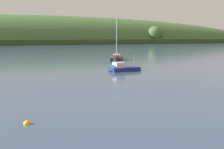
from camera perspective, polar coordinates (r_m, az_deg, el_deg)
name	(u,v)px	position (r m, az deg, el deg)	size (l,w,h in m)	color
far_shoreline_hill	(34,43)	(236.49, -15.25, 6.01)	(569.51, 86.16, 45.15)	#314A21
sailboat_near_mooring	(117,60)	(74.37, 0.92, 3.00)	(6.23, 8.97, 12.28)	#232328
fishing_boat_moored	(121,69)	(51.65, 1.85, 1.06)	(6.33, 3.18, 3.70)	navy
mooring_buoy_off_fishing_boat	(27,124)	(21.94, -16.59, -9.45)	(0.57, 0.57, 0.65)	yellow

